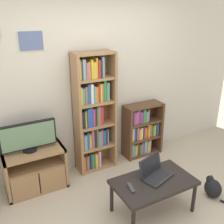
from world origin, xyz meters
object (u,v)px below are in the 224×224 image
(tv_stand, at_px, (36,170))
(coffee_table, at_px, (154,184))
(laptop, at_px, (155,172))
(bookshelf_short, at_px, (141,131))
(remote_near_laptop, at_px, (131,188))
(television, at_px, (28,137))
(cat, at_px, (213,188))
(bookshelf_tall, at_px, (93,114))

(tv_stand, height_order, coffee_table, tv_stand)
(coffee_table, relative_size, laptop, 2.15)
(bookshelf_short, height_order, remote_near_laptop, bookshelf_short)
(bookshelf_short, bearing_deg, remote_near_laptop, -128.18)
(television, relative_size, cat, 1.49)
(tv_stand, xyz_separation_m, bookshelf_short, (1.75, 0.11, 0.13))
(tv_stand, relative_size, bookshelf_tall, 0.44)
(bookshelf_short, xyz_separation_m, remote_near_laptop, (-0.95, -1.21, 0.02))
(bookshelf_tall, relative_size, remote_near_laptop, 10.63)
(bookshelf_tall, height_order, laptop, bookshelf_tall)
(bookshelf_tall, xyz_separation_m, cat, (1.05, -1.36, -0.75))
(coffee_table, xyz_separation_m, cat, (0.85, -0.15, -0.26))
(bookshelf_short, relative_size, laptop, 2.02)
(bookshelf_tall, bearing_deg, television, -174.69)
(cat, bearing_deg, remote_near_laptop, 171.05)
(bookshelf_tall, height_order, remote_near_laptop, bookshelf_tall)
(bookshelf_short, xyz_separation_m, coffee_table, (-0.64, -1.21, -0.04))
(coffee_table, bearing_deg, laptop, 48.61)
(bookshelf_tall, bearing_deg, laptop, -76.84)
(coffee_table, bearing_deg, tv_stand, 134.99)
(bookshelf_tall, xyz_separation_m, coffee_table, (0.21, -1.21, -0.50))
(bookshelf_short, bearing_deg, cat, -81.40)
(coffee_table, relative_size, remote_near_laptop, 5.65)
(coffee_table, bearing_deg, television, 135.32)
(tv_stand, height_order, television, television)
(bookshelf_short, xyz_separation_m, laptop, (-0.58, -1.14, 0.07))
(remote_near_laptop, bearing_deg, laptop, -158.58)
(bookshelf_short, distance_m, coffee_table, 1.37)
(tv_stand, xyz_separation_m, remote_near_laptop, (0.80, -1.10, 0.15))
(bookshelf_tall, bearing_deg, coffee_table, -80.37)
(tv_stand, distance_m, laptop, 1.57)
(remote_near_laptop, bearing_deg, tv_stand, -42.23)
(television, distance_m, laptop, 1.62)
(television, relative_size, bookshelf_short, 0.80)
(remote_near_laptop, bearing_deg, cat, -176.01)
(cat, bearing_deg, television, 146.07)
(bookshelf_short, height_order, cat, bookshelf_short)
(tv_stand, bearing_deg, bookshelf_tall, 6.78)
(television, relative_size, laptop, 1.61)
(laptop, bearing_deg, cat, -32.63)
(bookshelf_short, distance_m, remote_near_laptop, 1.53)
(bookshelf_tall, distance_m, remote_near_laptop, 1.29)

